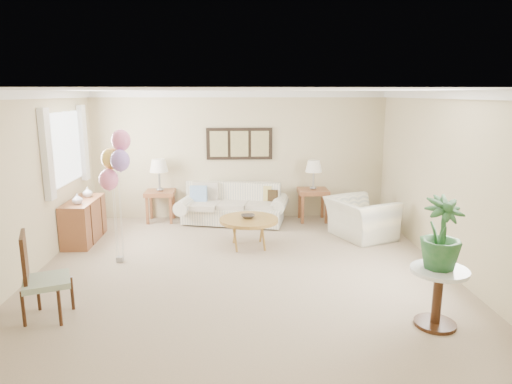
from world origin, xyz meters
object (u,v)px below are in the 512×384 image
sofa (233,208)px  coffee_table (249,221)px  balloon_cluster (115,161)px  accent_chair (39,275)px  armchair (361,218)px

sofa → coffee_table: bearing=-80.1°
sofa → coffee_table: (0.26, -1.50, 0.15)m
coffee_table → sofa: bearing=99.9°
balloon_cluster → sofa: bearing=50.4°
accent_chair → coffee_table: bearing=44.1°
accent_chair → armchair: bearing=32.2°
armchair → sofa: bearing=42.5°
sofa → balloon_cluster: size_ratio=1.14×
accent_chair → balloon_cluster: bearing=75.4°
armchair → coffee_table: bearing=79.7°
sofa → accent_chair: size_ratio=2.26×
coffee_table → armchair: size_ratio=0.91×
coffee_table → balloon_cluster: size_ratio=0.49×
armchair → balloon_cluster: 4.34m
coffee_table → accent_chair: (-2.47, -2.40, 0.07)m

